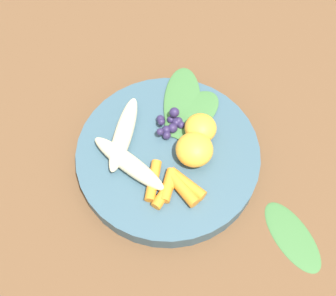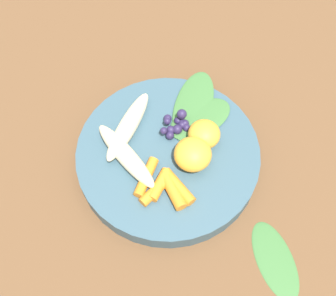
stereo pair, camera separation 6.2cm
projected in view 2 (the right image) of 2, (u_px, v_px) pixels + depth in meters
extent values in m
plane|color=brown|center=(168.00, 161.00, 0.65)|extent=(2.40, 2.40, 0.00)
cylinder|color=#385666|center=(168.00, 156.00, 0.64)|extent=(0.27, 0.27, 0.03)
ellipsoid|color=beige|center=(126.00, 158.00, 0.61)|extent=(0.13, 0.08, 0.03)
ellipsoid|color=beige|center=(128.00, 126.00, 0.63)|extent=(0.12, 0.10, 0.03)
ellipsoid|color=#F4A833|center=(204.00, 134.00, 0.62)|extent=(0.05, 0.05, 0.04)
ellipsoid|color=#F4A833|center=(193.00, 154.00, 0.60)|extent=(0.05, 0.05, 0.04)
cylinder|color=orange|center=(146.00, 177.00, 0.60)|extent=(0.06, 0.05, 0.01)
cylinder|color=orange|center=(154.00, 192.00, 0.59)|extent=(0.04, 0.05, 0.01)
cylinder|color=orange|center=(160.00, 185.00, 0.59)|extent=(0.05, 0.04, 0.02)
cylinder|color=orange|center=(174.00, 192.00, 0.58)|extent=(0.05, 0.03, 0.02)
cylinder|color=orange|center=(181.00, 186.00, 0.59)|extent=(0.06, 0.04, 0.02)
sphere|color=#2D234C|center=(170.00, 135.00, 0.63)|extent=(0.01, 0.01, 0.01)
sphere|color=#2D234C|center=(185.00, 124.00, 0.64)|extent=(0.01, 0.01, 0.01)
sphere|color=#2D234C|center=(182.00, 123.00, 0.64)|extent=(0.01, 0.01, 0.01)
sphere|color=#2D234C|center=(178.00, 121.00, 0.64)|extent=(0.01, 0.01, 0.01)
sphere|color=#2D234C|center=(187.00, 128.00, 0.64)|extent=(0.01, 0.01, 0.01)
sphere|color=#2D234C|center=(182.00, 114.00, 0.63)|extent=(0.01, 0.01, 0.01)
sphere|color=#2D234C|center=(180.00, 127.00, 0.64)|extent=(0.01, 0.01, 0.01)
sphere|color=#2D234C|center=(165.00, 131.00, 0.63)|extent=(0.01, 0.01, 0.01)
sphere|color=#2D234C|center=(171.00, 130.00, 0.63)|extent=(0.01, 0.01, 0.01)
sphere|color=#2D234C|center=(182.00, 125.00, 0.64)|extent=(0.01, 0.01, 0.01)
sphere|color=#2D234C|center=(167.00, 121.00, 0.63)|extent=(0.01, 0.01, 0.01)
sphere|color=#2D234C|center=(177.00, 129.00, 0.63)|extent=(0.01, 0.01, 0.01)
sphere|color=#2D234C|center=(168.00, 118.00, 0.65)|extent=(0.01, 0.01, 0.01)
cylinder|color=white|center=(191.00, 118.00, 0.65)|extent=(0.05, 0.05, 0.00)
ellipsoid|color=#3D7038|center=(200.00, 119.00, 0.65)|extent=(0.09, 0.12, 0.01)
ellipsoid|color=#3D7038|center=(193.00, 105.00, 0.66)|extent=(0.15, 0.11, 0.01)
ellipsoid|color=#3D7038|center=(275.00, 260.00, 0.58)|extent=(0.11, 0.06, 0.01)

